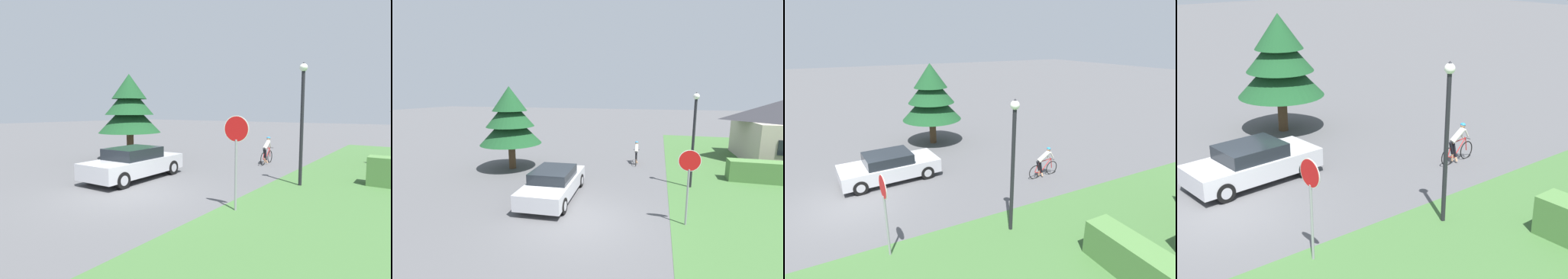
# 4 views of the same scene
# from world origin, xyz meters

# --- Properties ---
(ground_plane) EXTENTS (140.00, 140.00, 0.00)m
(ground_plane) POSITION_xyz_m (0.00, 0.00, 0.00)
(ground_plane) COLOR #515154
(sedan_left_lane) EXTENTS (2.21, 4.71, 1.36)m
(sedan_left_lane) POSITION_xyz_m (-1.82, 1.91, 0.67)
(sedan_left_lane) COLOR #BCBCC1
(sedan_left_lane) RESTS_ON ground
(cyclist) EXTENTS (0.44, 1.80, 1.51)m
(cyclist) POSITION_xyz_m (1.31, 8.76, 0.73)
(cyclist) COLOR black
(cyclist) RESTS_ON ground
(stop_sign) EXTENTS (0.77, 0.09, 2.79)m
(stop_sign) POSITION_xyz_m (3.77, 0.75, 2.00)
(stop_sign) COLOR gray
(stop_sign) RESTS_ON ground
(street_lamp) EXTENTS (0.30, 0.30, 4.78)m
(street_lamp) POSITION_xyz_m (4.35, 4.91, 2.92)
(street_lamp) COLOR black
(street_lamp) RESTS_ON ground
(conifer_tall_near) EXTENTS (3.73, 3.73, 5.15)m
(conifer_tall_near) POSITION_xyz_m (-6.19, 5.60, 3.11)
(conifer_tall_near) COLOR #4C3823
(conifer_tall_near) RESTS_ON ground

